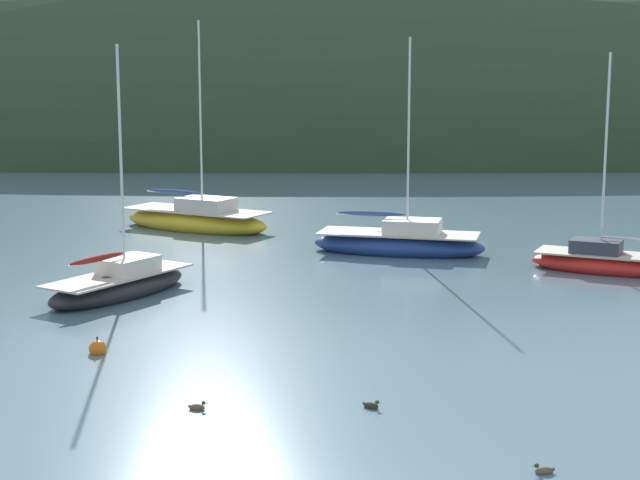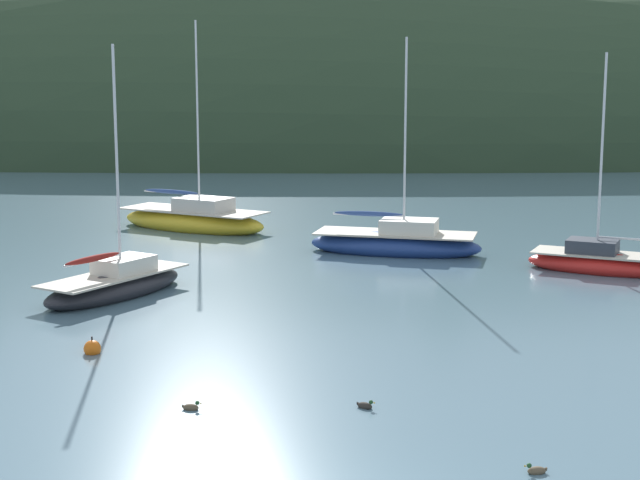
% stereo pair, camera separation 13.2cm
% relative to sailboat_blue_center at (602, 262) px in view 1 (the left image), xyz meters
% --- Properties ---
extents(far_shoreline_hill, '(150.00, 36.00, 33.33)m').
position_rel_sailboat_blue_center_xyz_m(far_shoreline_hill, '(-10.28, 53.54, -0.27)').
color(far_shoreline_hill, '#2D422B').
rests_on(far_shoreline_hill, ground).
extents(sailboat_blue_center, '(5.74, 4.01, 7.97)m').
position_rel_sailboat_blue_center_xyz_m(sailboat_blue_center, '(0.00, 0.00, 0.00)').
color(sailboat_blue_center, red).
rests_on(sailboat_blue_center, ground).
extents(sailboat_yellow_far, '(7.85, 5.91, 9.67)m').
position_rel_sailboat_blue_center_xyz_m(sailboat_yellow_far, '(-15.98, 9.76, 0.10)').
color(sailboat_yellow_far, gold).
rests_on(sailboat_yellow_far, ground).
extents(sailboat_grey_yawl, '(4.68, 5.89, 8.14)m').
position_rel_sailboat_blue_center_xyz_m(sailboat_grey_yawl, '(-16.74, -3.80, 0.02)').
color(sailboat_grey_yawl, '#232328').
rests_on(sailboat_grey_yawl, ground).
extents(sailboat_red_portside, '(7.20, 3.92, 8.68)m').
position_rel_sailboat_blue_center_xyz_m(sailboat_red_portside, '(-7.15, 3.69, 0.07)').
color(sailboat_red_portside, navy).
rests_on(sailboat_red_portside, ground).
extents(mooring_buoy_inner, '(0.44, 0.44, 0.54)m').
position_rel_sailboat_blue_center_xyz_m(mooring_buoy_inner, '(-15.96, -10.36, -0.23)').
color(mooring_buoy_inner, orange).
rests_on(mooring_buoy_inner, ground).
extents(duck_straggler, '(0.40, 0.33, 0.24)m').
position_rel_sailboat_blue_center_xyz_m(duck_straggler, '(-9.22, -14.44, -0.30)').
color(duck_straggler, '#2D2823').
rests_on(duck_straggler, ground).
extents(duck_lone_right, '(0.43, 0.23, 0.24)m').
position_rel_sailboat_blue_center_xyz_m(duck_lone_right, '(-6.35, -17.84, -0.30)').
color(duck_lone_right, brown).
rests_on(duck_lone_right, ground).
extents(duck_lone_left, '(0.43, 0.23, 0.24)m').
position_rel_sailboat_blue_center_xyz_m(duck_lone_left, '(-12.90, -14.54, -0.30)').
color(duck_lone_left, brown).
rests_on(duck_lone_left, ground).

